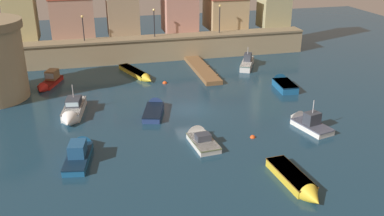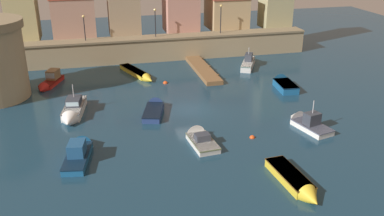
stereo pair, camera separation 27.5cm
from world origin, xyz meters
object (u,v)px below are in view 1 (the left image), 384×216
Objects in this scene: quay_lamp_2 at (220,14)px; moored_boat_3 at (248,61)px; quay_lamp_0 at (83,24)px; moored_boat_4 at (80,151)px; moored_boat_0 at (306,122)px; moored_boat_2 at (73,111)px; moored_boat_1 at (49,82)px; moored_boat_8 at (154,108)px; moored_boat_5 at (200,138)px; moored_boat_6 at (283,84)px; moored_boat_10 at (298,183)px; moored_boat_7 at (138,74)px; mooring_buoy_1 at (165,83)px; mooring_buoy_0 at (253,138)px; quay_lamp_1 at (154,18)px.

quay_lamp_2 reaches higher than moored_boat_3.
quay_lamp_0 is 0.54× the size of moored_boat_4.
moored_boat_2 is (-19.70, 7.18, 0.10)m from moored_boat_0.
moored_boat_1 is 14.09m from moored_boat_8.
moored_boat_5 is (-9.71, -0.48, -0.11)m from moored_boat_0.
moored_boat_2 reaches higher than moored_boat_6.
moored_boat_5 is (8.36, -24.05, -4.92)m from quay_lamp_0.
quay_lamp_2 is 0.65× the size of moored_boat_10.
moored_boat_7 is (-2.64, 17.76, -0.01)m from moored_boat_5.
mooring_buoy_1 is (-4.66, 22.60, -0.33)m from moored_boat_10.
moored_boat_0 reaches higher than mooring_buoy_0.
moored_boat_6 reaches higher than moored_boat_8.
moored_boat_3 is 1.35× the size of moored_boat_5.
moored_boat_7 is at bearing -116.49° from quay_lamp_1.
moored_boat_3 is at bearing -68.51° from quay_lamp_2.
quay_lamp_2 is 0.64× the size of moored_boat_4.
quay_lamp_0 is 20.98m from moored_boat_3.
moored_boat_2 reaches higher than moored_boat_8.
quay_lamp_1 is 25.45m from mooring_buoy_0.
moored_boat_10 is at bearing 135.00° from moored_boat_0.
quay_lamp_0 reaches higher than mooring_buoy_0.
moored_boat_8 is 7.97m from mooring_buoy_1.
moored_boat_4 is 13.84m from mooring_buoy_0.
moored_boat_5 is (9.99, -7.65, -0.21)m from moored_boat_2.
moored_boat_1 reaches higher than moored_boat_10.
moored_boat_1 is 0.83× the size of moored_boat_3.
quay_lamp_1 is 0.61× the size of moored_boat_4.
moored_boat_3 is 14.04m from moored_boat_7.
mooring_buoy_1 is (-4.50, 15.01, 0.00)m from mooring_buoy_0.
quay_lamp_1 is 8.03× the size of mooring_buoy_0.
moored_boat_3 is at bearing -26.39° from quay_lamp_1.
mooring_buoy_1 is at bearing -1.57° from moored_boat_8.
quay_lamp_1 reaches higher than moored_boat_6.
mooring_buoy_0 is at bearing -101.14° from quay_lamp_2.
quay_lamp_2 is 26.29m from moored_boat_5.
moored_boat_4 is 19.15m from moored_boat_7.
moored_boat_6 is (22.11, 2.49, -0.10)m from moored_boat_2.
moored_boat_3 is at bearing 10.15° from moored_boat_6.
mooring_buoy_0 is at bearing 65.20° from moored_boat_1.
moored_boat_10 is (12.93, -32.14, -4.87)m from quay_lamp_0.
quay_lamp_2 is 14.44m from moored_boat_7.
quay_lamp_0 is at bearing -158.21° from moored_boat_7.
quay_lamp_1 is 15.75m from moored_boat_1.
moored_boat_2 is 12.05m from mooring_buoy_1.
quay_lamp_0 is 9.64m from moored_boat_1.
moored_boat_8 is 11.68× the size of mooring_buoy_0.
quay_lamp_1 is at bearing 133.03° from moored_boat_7.
quay_lamp_1 is 0.71× the size of moored_boat_1.
moored_boat_10 is at bearing -88.80° from mooring_buoy_0.
moored_boat_10 is (7.21, -25.85, 0.06)m from moored_boat_7.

